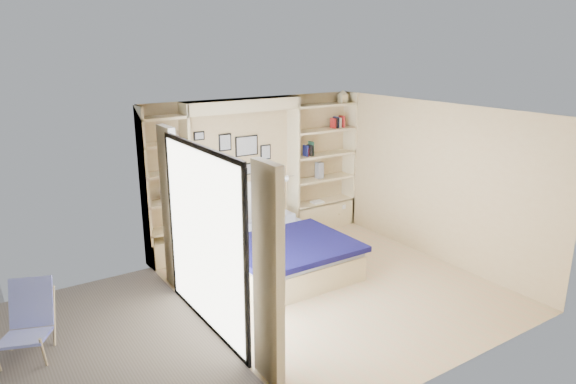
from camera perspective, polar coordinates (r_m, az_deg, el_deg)
ground at (r=7.52m, az=5.10°, el=-10.31°), size 4.50×4.50×0.00m
room_shell at (r=8.11m, az=-3.56°, el=-0.14°), size 4.50×4.50×4.50m
bed at (r=7.93m, az=-1.28°, el=-6.56°), size 1.82×2.41×1.07m
photo_gallery at (r=8.55m, az=-6.37°, el=4.28°), size 1.48×0.02×0.82m
reading_lamps at (r=8.54m, az=-4.68°, el=0.85°), size 1.92×0.12×0.15m
shelf_decor at (r=9.20m, az=2.64°, el=5.66°), size 3.60×0.23×2.03m
deck at (r=6.24m, az=-23.23°, el=-17.67°), size 3.20×4.00×0.05m
deck_chair at (r=6.53m, az=-26.93°, el=-12.66°), size 0.74×0.92×0.81m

